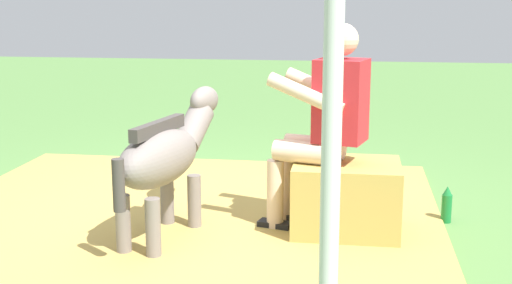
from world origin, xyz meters
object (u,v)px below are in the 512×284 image
(pony_standing, at_px, (166,155))
(soda_bottle, at_px, (447,205))
(hay_bale, at_px, (346,199))
(tent_pole_left, at_px, (332,101))
(person_seated, at_px, (323,119))

(pony_standing, bearing_deg, soda_bottle, -162.66)
(hay_bale, distance_m, tent_pole_left, 2.48)
(hay_bale, height_order, person_seated, person_seated)
(hay_bale, relative_size, tent_pole_left, 0.28)
(person_seated, bearing_deg, tent_pole_left, 93.26)
(hay_bale, height_order, pony_standing, pony_standing)
(hay_bale, xyz_separation_m, tent_pole_left, (0.03, 2.28, 0.98))
(hay_bale, distance_m, person_seated, 0.54)
(tent_pole_left, bearing_deg, person_seated, -86.74)
(hay_bale, bearing_deg, person_seated, -10.39)
(person_seated, height_order, soda_bottle, person_seated)
(soda_bottle, bearing_deg, person_seated, 20.16)
(pony_standing, bearing_deg, person_seated, -165.18)
(person_seated, bearing_deg, pony_standing, 14.82)
(hay_bale, distance_m, soda_bottle, 0.77)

